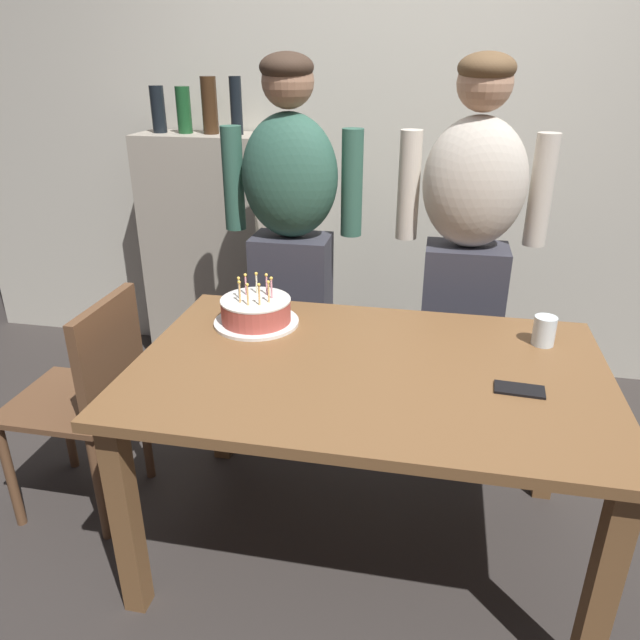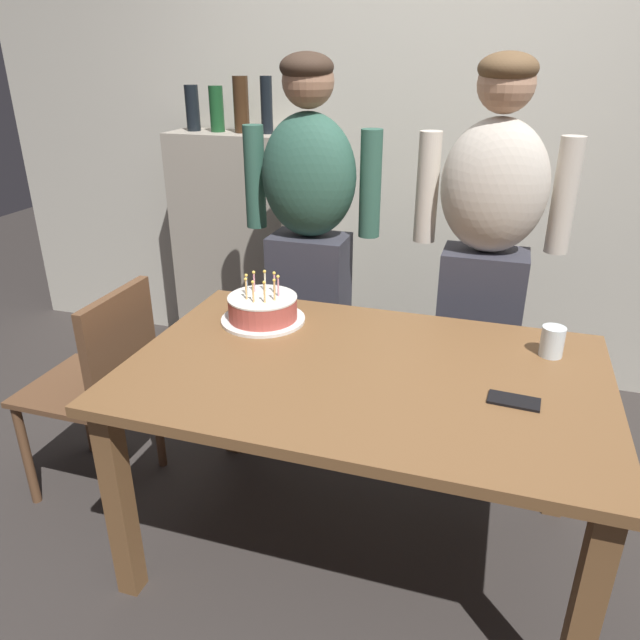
# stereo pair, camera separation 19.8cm
# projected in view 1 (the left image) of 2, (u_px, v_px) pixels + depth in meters

# --- Properties ---
(ground_plane) EXTENTS (10.00, 10.00, 0.00)m
(ground_plane) POSITION_uv_depth(u_px,v_px,m) (362.00, 542.00, 2.20)
(ground_plane) COLOR #332D2B
(back_wall) EXTENTS (5.20, 0.10, 2.60)m
(back_wall) POSITION_uv_depth(u_px,v_px,m) (409.00, 129.00, 3.07)
(back_wall) COLOR beige
(back_wall) RESTS_ON ground_plane
(dining_table) EXTENTS (1.50, 0.96, 0.74)m
(dining_table) POSITION_uv_depth(u_px,v_px,m) (368.00, 391.00, 1.94)
(dining_table) COLOR brown
(dining_table) RESTS_ON ground_plane
(birthday_cake) EXTENTS (0.31, 0.31, 0.18)m
(birthday_cake) POSITION_uv_depth(u_px,v_px,m) (256.00, 312.00, 2.18)
(birthday_cake) COLOR white
(birthday_cake) RESTS_ON dining_table
(water_glass_near) EXTENTS (0.08, 0.08, 0.10)m
(water_glass_near) POSITION_uv_depth(u_px,v_px,m) (544.00, 331.00, 2.02)
(water_glass_near) COLOR silver
(water_glass_near) RESTS_ON dining_table
(cell_phone) EXTENTS (0.15, 0.08, 0.01)m
(cell_phone) POSITION_uv_depth(u_px,v_px,m) (519.00, 390.00, 1.76)
(cell_phone) COLOR black
(cell_phone) RESTS_ON dining_table
(person_man_bearded) EXTENTS (0.61, 0.27, 1.66)m
(person_man_bearded) POSITION_uv_depth(u_px,v_px,m) (291.00, 246.00, 2.63)
(person_man_bearded) COLOR #33333D
(person_man_bearded) RESTS_ON ground_plane
(person_woman_cardigan) EXTENTS (0.61, 0.27, 1.66)m
(person_woman_cardigan) POSITION_uv_depth(u_px,v_px,m) (467.00, 257.00, 2.49)
(person_woman_cardigan) COLOR #33333D
(person_woman_cardigan) RESTS_ON ground_plane
(dining_chair) EXTENTS (0.42, 0.42, 0.87)m
(dining_chair) POSITION_uv_depth(u_px,v_px,m) (91.00, 390.00, 2.20)
(dining_chair) COLOR brown
(dining_chair) RESTS_ON ground_plane
(shelf_cabinet) EXTENTS (0.66, 0.30, 1.55)m
(shelf_cabinet) POSITION_uv_depth(u_px,v_px,m) (208.00, 250.00, 3.32)
(shelf_cabinet) COLOR #9E9384
(shelf_cabinet) RESTS_ON ground_plane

